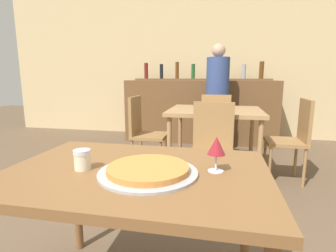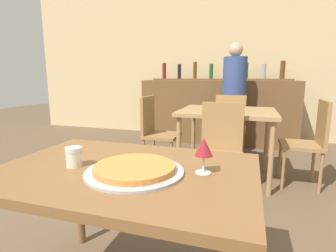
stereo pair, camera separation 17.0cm
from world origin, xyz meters
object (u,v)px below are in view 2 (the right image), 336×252
Objects in this scene: chair_far_side_back at (230,124)px; pizza_tray at (135,169)px; cheese_shaker at (74,157)px; person_standing at (234,95)px; chair_far_side_right at (310,138)px; chair_far_side_left at (156,128)px; wine_glass at (204,148)px; chair_far_side_front at (221,146)px.

pizza_tray is (-0.23, -2.53, 0.22)m from chair_far_side_back.
person_standing is (0.54, 3.01, 0.10)m from cheese_shaker.
chair_far_side_right is 0.56× the size of person_standing.
chair_far_side_left reaches higher than pizza_tray.
wine_glass is (0.05, -2.92, -0.04)m from person_standing.
person_standing is (-0.84, 1.07, 0.35)m from chair_far_side_right.
wine_glass is at bearing 9.02° from cheese_shaker.
chair_far_side_back is 5.70× the size of wine_glass.
chair_far_side_front is 5.70× the size of wine_glass.
pizza_tray is at bearing -29.18° from chair_far_side_right.
person_standing is (-0.00, 0.48, 0.35)m from chair_far_side_back.
chair_far_side_front and chair_far_side_left have the same top height.
chair_far_side_back is at bearing 84.70° from pizza_tray.
chair_far_side_front is 9.86× the size of cheese_shaker.
chair_far_side_back is (0.00, 1.19, 0.00)m from chair_far_side_front.
chair_far_side_right is 2.40m from cheese_shaker.
person_standing is (-0.00, 1.67, 0.35)m from chair_far_side_front.
wine_glass is at bearing -87.61° from chair_far_side_front.
chair_far_side_front is 1.00× the size of chair_far_side_left.
chair_far_side_back is at bearing 77.91° from cheese_shaker.
pizza_tray is at bearing -94.46° from person_standing.
chair_far_side_right is at bearing 60.82° from pizza_tray.
chair_far_side_left reaches higher than wine_glass.
cheese_shaker is (-0.31, -0.00, 0.03)m from pizza_tray.
cheese_shaker is at bearing -179.29° from pizza_tray.
cheese_shaker is (0.30, -1.94, 0.25)m from chair_far_side_left.
chair_far_side_left is 2.04m from pizza_tray.
pizza_tray is at bearing 0.71° from cheese_shaker.
chair_far_side_back is 1.03m from chair_far_side_left.
chair_far_side_right is at bearing -51.77° from person_standing.
cheese_shaker is 0.61m from wine_glass.
chair_far_side_left is at bearing 107.51° from pizza_tray.
wine_glass is (0.05, -2.44, 0.32)m from chair_far_side_back.
pizza_tray is 2.73× the size of wine_glass.
chair_far_side_right reaches higher than cheese_shaker.
wine_glass is (0.59, 0.09, 0.07)m from cheese_shaker.
cheese_shaker is (-0.54, -1.34, 0.25)m from chair_far_side_front.
chair_far_side_right is 1.41m from person_standing.
chair_far_side_front is at bearing -125.23° from chair_far_side_left.
chair_far_side_front is 1.03m from chair_far_side_right.
person_standing reaches higher than pizza_tray.
person_standing is at bearing -38.22° from chair_far_side_left.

